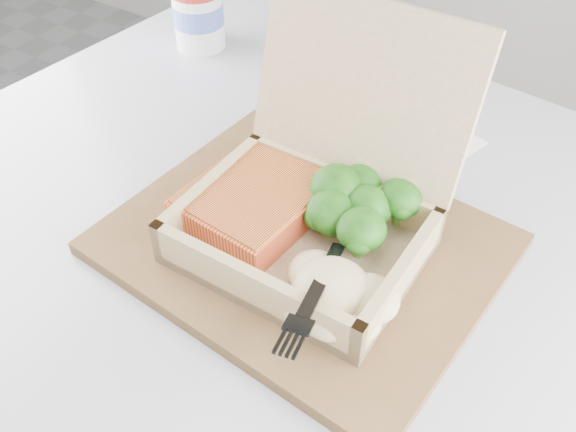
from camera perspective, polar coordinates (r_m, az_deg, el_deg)
The scene contains 9 objects.
cafe_table at distance 0.74m, azimuth -3.21°, elevation -13.67°, with size 0.92×0.92×0.74m.
serving_tray at distance 0.58m, azimuth 1.34°, elevation -2.52°, with size 0.33×0.26×0.01m, color brown.
takeout_container at distance 0.56m, azimuth 2.92°, elevation 2.21°, with size 0.20×0.21×0.19m.
salmon_fillet at distance 0.58m, azimuth -2.51°, elevation 1.67°, with size 0.10×0.14×0.03m, color orange.
broccoli_pile at distance 0.56m, azimuth 6.91°, elevation 0.38°, with size 0.11×0.11×0.04m, color #297419, non-canonical shape.
mashed_potatoes at distance 0.51m, azimuth 3.89°, elevation -6.38°, with size 0.10×0.09×0.03m, color #D8BC8B.
plastic_fork at distance 0.51m, azimuth 3.66°, elevation -4.10°, with size 0.05×0.14×0.02m.
paper_cup at distance 0.88m, azimuth -7.97°, elevation 17.36°, with size 0.07×0.07×0.08m.
receipt at distance 0.71m, azimuth 11.80°, elevation 5.55°, with size 0.07×0.14×0.00m, color white.
Camera 1 is at (0.74, 0.29, 1.17)m, focal length 40.00 mm.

